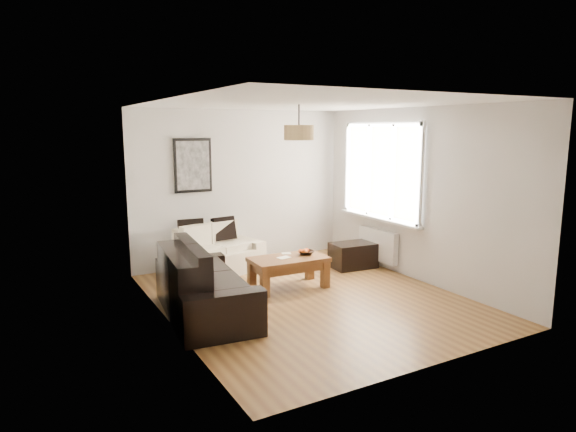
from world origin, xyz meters
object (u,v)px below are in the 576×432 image
loveseat_cream (215,251)px  coffee_table (289,272)px  ottoman (353,255)px  sofa_leather (205,282)px

loveseat_cream → coffee_table: 1.40m
loveseat_cream → ottoman: loveseat_cream is taller
sofa_leather → coffee_table: (1.42, 0.43, -0.19)m
loveseat_cream → sofa_leather: 1.81m
loveseat_cream → ottoman: bearing=-35.7°
coffee_table → ottoman: 1.52m
sofa_leather → coffee_table: 1.49m
sofa_leather → coffee_table: bearing=-67.2°
ottoman → coffee_table: bearing=-164.4°
sofa_leather → coffee_table: size_ratio=1.73×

